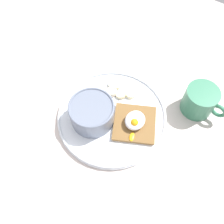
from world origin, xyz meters
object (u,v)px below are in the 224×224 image
(toast_slice, at_px, (134,123))
(banana_slice_left, at_px, (121,94))
(banana_slice_front, at_px, (111,92))
(poached_egg, at_px, (135,121))
(coffee_mug, at_px, (200,101))
(oatmeal_bowl, at_px, (92,113))
(banana_slice_back, at_px, (115,85))
(banana_slice_right, at_px, (131,94))

(toast_slice, xyz_separation_m, banana_slice_left, (0.06, 0.08, -0.00))
(banana_slice_front, distance_m, banana_slice_left, 0.03)
(poached_egg, bearing_deg, coffee_mug, -38.99)
(toast_slice, height_order, coffee_mug, coffee_mug)
(oatmeal_bowl, bearing_deg, banana_slice_front, 2.13)
(oatmeal_bowl, xyz_separation_m, toast_slice, (0.05, -0.10, -0.03))
(oatmeal_bowl, bearing_deg, banana_slice_left, -12.34)
(banana_slice_back, height_order, banana_slice_right, banana_slice_back)
(toast_slice, height_order, banana_slice_front, banana_slice_front)
(oatmeal_bowl, relative_size, banana_slice_front, 3.00)
(poached_egg, bearing_deg, banana_slice_right, 36.62)
(banana_slice_right, bearing_deg, toast_slice, -143.11)
(banana_slice_left, bearing_deg, oatmeal_bowl, 167.66)
(oatmeal_bowl, distance_m, banana_slice_left, 0.11)
(toast_slice, xyz_separation_m, poached_egg, (-0.00, -0.00, 0.02))
(banana_slice_front, height_order, coffee_mug, coffee_mug)
(toast_slice, bearing_deg, oatmeal_bowl, 114.58)
(poached_egg, xyz_separation_m, banana_slice_back, (0.08, 0.11, -0.02))
(banana_slice_left, distance_m, banana_slice_back, 0.04)
(poached_egg, bearing_deg, banana_slice_back, 55.05)
(banana_slice_right, height_order, coffee_mug, coffee_mug)
(banana_slice_front, relative_size, banana_slice_right, 1.09)
(banana_slice_left, height_order, banana_slice_back, same)
(toast_slice, bearing_deg, poached_egg, -159.60)
(poached_egg, height_order, banana_slice_back, poached_egg)
(banana_slice_back, bearing_deg, banana_slice_front, -167.98)
(toast_slice, height_order, banana_slice_right, same)
(banana_slice_left, height_order, coffee_mug, coffee_mug)
(toast_slice, relative_size, poached_egg, 1.77)
(oatmeal_bowl, relative_size, coffee_mug, 0.98)
(banana_slice_right, bearing_deg, oatmeal_bowl, 159.40)
(poached_egg, bearing_deg, toast_slice, 20.40)
(toast_slice, xyz_separation_m, coffee_mug, (0.14, -0.11, 0.02))
(toast_slice, relative_size, banana_slice_back, 2.93)
(banana_slice_left, xyz_separation_m, banana_slice_back, (0.02, 0.03, 0.00))
(banana_slice_left, relative_size, banana_slice_back, 0.72)
(poached_egg, height_order, banana_slice_left, poached_egg)
(toast_slice, bearing_deg, coffee_mug, -39.42)
(poached_egg, bearing_deg, oatmeal_bowl, 113.75)
(poached_egg, height_order, banana_slice_front, poached_egg)
(banana_slice_back, distance_m, banana_slice_right, 0.05)
(banana_slice_left, bearing_deg, banana_slice_right, -53.80)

